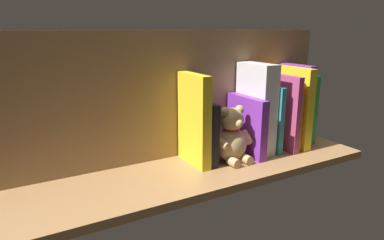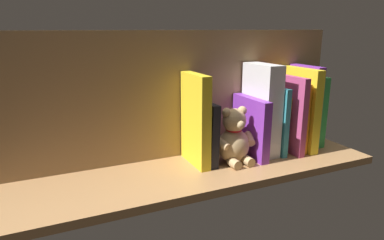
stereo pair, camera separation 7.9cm
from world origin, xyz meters
TOP-DOWN VIEW (x-y plane):
  - ground_plane at (0.00, 0.00)cm, footprint 109.27×28.42cm
  - shelf_back_panel at (0.00, -11.96)cm, footprint 109.27×1.50cm
  - book_0 at (-45.78, -4.51)cm, footprint 2.88×12.61cm
  - book_1 at (-42.51, -4.08)cm, footprint 2.83×13.46cm
  - book_2 at (-39.13, -2.52)cm, footprint 3.06×16.59cm
  - book_3 at (-36.26, -3.10)cm, footprint 1.81×15.41cm
  - book_4 at (-33.88, -2.33)cm, footprint 2.08×16.96cm
  - book_5 at (-31.42, -4.69)cm, footprint 2.58×12.25cm
  - book_6 at (-29.13, -3.29)cm, footprint 1.74×15.03cm
  - dictionary_thick_white at (-25.10, -3.62)cm, footprint 5.45×14.17cm
  - book_7 at (-20.57, -2.39)cm, footprint 2.85×16.84cm
  - teddy_bear at (-13.29, 0.20)cm, footprint 13.45×10.78cm
  - book_8 at (-5.85, -3.87)cm, footprint 2.87×13.88cm
  - book_9 at (-2.77, -3.69)cm, footprint 2.93×14.24cm

SIDE VIEW (x-z plane):
  - ground_plane at x=0.00cm, z-range -2.20..0.00cm
  - teddy_bear at x=-13.29cm, z-range -0.99..15.58cm
  - book_5 at x=-31.42cm, z-range -0.03..17.88cm
  - book_8 at x=-5.85cm, z-range -0.03..18.04cm
  - book_7 at x=-20.57cm, z-range -0.01..18.20cm
  - book_6 at x=-29.13cm, z-range 0.00..21.01cm
  - book_3 at x=-36.26cm, z-range 0.00..22.01cm
  - book_0 at x=-45.78cm, z-range 0.00..23.08cm
  - book_4 at x=-33.88cm, z-range 0.00..24.09cm
  - book_2 at x=-39.13cm, z-range 0.00..26.14cm
  - book_9 at x=-2.77cm, z-range 0.00..26.14cm
  - book_1 at x=-42.51cm, z-range 0.00..26.58cm
  - dictionary_thick_white at x=-25.10cm, z-range 0.00..27.89cm
  - shelf_back_panel at x=0.00cm, z-range 0.00..37.68cm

